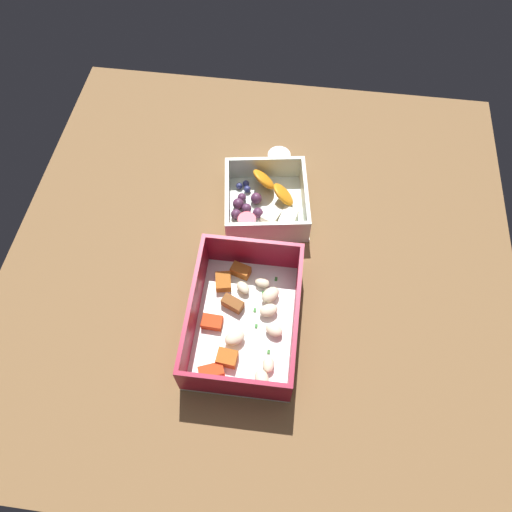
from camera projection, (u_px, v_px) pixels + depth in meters
The scene contains 4 objects.
table_surface at pixel (260, 256), 79.39cm from camera, with size 80.00×80.00×2.00cm, color brown.
pasta_container at pixel (244, 318), 70.38cm from camera, with size 21.44×15.38×6.97cm.
fruit_bowl at pixel (265, 202), 81.32cm from camera, with size 15.70×15.33×5.15cm.
paper_cup_liner at pixel (279, 159), 87.21cm from camera, with size 3.98×3.98×2.19cm, color white.
Camera 1 is at (-40.26, -4.62, 69.28)cm, focal length 34.50 mm.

